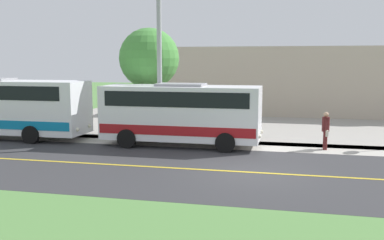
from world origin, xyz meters
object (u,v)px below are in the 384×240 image
Objects in this scene: tree_curbside at (149,59)px; commercial_building at (319,79)px; pedestrian_with_bags at (326,129)px; street_light_pole at (159,55)px; shuttle_bus_front at (181,112)px.

commercial_building is at bearing 145.16° from tree_curbside.
pedestrian_with_bags is 0.22× the size of street_light_pole.
street_light_pole is at bearing -88.93° from pedestrian_with_bags.
street_light_pole is at bearing -106.62° from shuttle_bus_front.
tree_curbside reaches higher than shuttle_bus_front.
pedestrian_with_bags is at bearing 94.34° from shuttle_bus_front.
tree_curbside is (-2.89, -2.54, 2.53)m from shuttle_bus_front.
tree_curbside reaches higher than commercial_building.
commercial_building is at bearing 156.89° from shuttle_bus_front.
pedestrian_with_bags is 10.10m from tree_curbside.
commercial_building is at bearing 152.99° from street_light_pole.
commercial_building is at bearing 178.34° from pedestrian_with_bags.
street_light_pole is at bearing -27.01° from commercial_building.
street_light_pole is at bearing 27.62° from tree_curbside.
tree_curbside is (-2.52, -1.32, -0.18)m from street_light_pole.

